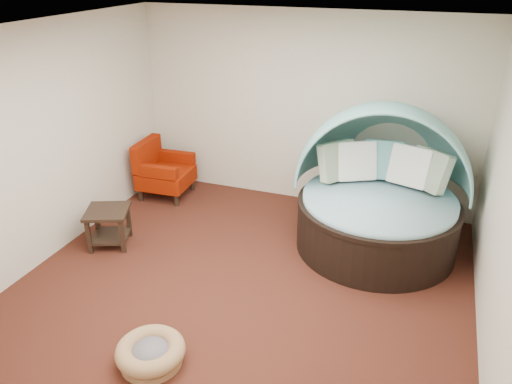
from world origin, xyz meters
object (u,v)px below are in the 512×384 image
(pet_basket, at_px, (151,353))
(red_armchair, at_px, (162,171))
(side_table, at_px, (108,222))
(canopy_daybed, at_px, (381,183))

(pet_basket, distance_m, red_armchair, 3.66)
(pet_basket, relative_size, side_table, 1.24)
(canopy_daybed, xyz_separation_m, red_armchair, (-3.33, 0.33, -0.45))
(canopy_daybed, relative_size, side_table, 3.34)
(canopy_daybed, bearing_deg, side_table, -164.35)
(canopy_daybed, height_order, red_armchair, canopy_daybed)
(red_armchair, bearing_deg, canopy_daybed, -9.02)
(pet_basket, bearing_deg, canopy_daybed, 60.65)
(pet_basket, distance_m, side_table, 2.31)
(canopy_daybed, height_order, side_table, canopy_daybed)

